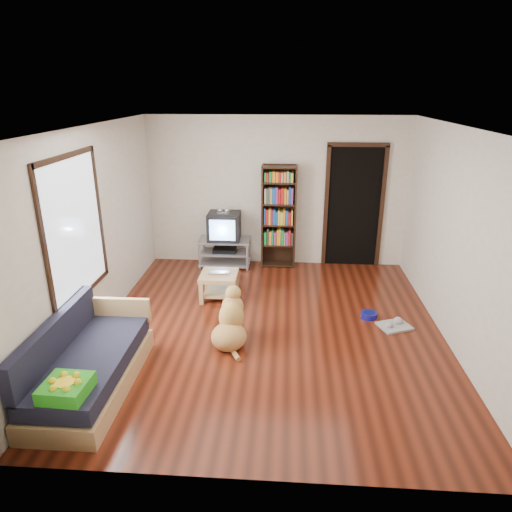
# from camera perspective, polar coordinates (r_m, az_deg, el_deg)

# --- Properties ---
(ground) EXTENTS (5.00, 5.00, 0.00)m
(ground) POSITION_cam_1_polar(r_m,az_deg,el_deg) (6.15, 1.72, -9.09)
(ground) COLOR #602010
(ground) RESTS_ON ground
(ceiling) EXTENTS (5.00, 5.00, 0.00)m
(ceiling) POSITION_cam_1_polar(r_m,az_deg,el_deg) (5.38, 2.02, 15.81)
(ceiling) COLOR white
(ceiling) RESTS_ON ground
(wall_back) EXTENTS (4.50, 0.00, 4.50)m
(wall_back) POSITION_cam_1_polar(r_m,az_deg,el_deg) (8.05, 2.57, 7.95)
(wall_back) COLOR silver
(wall_back) RESTS_ON ground
(wall_front) EXTENTS (4.50, 0.00, 4.50)m
(wall_front) POSITION_cam_1_polar(r_m,az_deg,el_deg) (3.34, 0.13, -10.71)
(wall_front) COLOR silver
(wall_front) RESTS_ON ground
(wall_left) EXTENTS (0.00, 5.00, 5.00)m
(wall_left) POSITION_cam_1_polar(r_m,az_deg,el_deg) (6.14, -19.66, 2.81)
(wall_left) COLOR silver
(wall_left) RESTS_ON ground
(wall_right) EXTENTS (0.00, 5.00, 5.00)m
(wall_right) POSITION_cam_1_polar(r_m,az_deg,el_deg) (5.99, 23.91, 1.83)
(wall_right) COLOR silver
(wall_right) RESTS_ON ground
(green_cushion) EXTENTS (0.41, 0.41, 0.13)m
(green_cushion) POSITION_cam_1_polar(r_m,az_deg,el_deg) (4.59, -22.64, -15.01)
(green_cushion) COLOR green
(green_cushion) RESTS_ON sofa
(laptop) EXTENTS (0.33, 0.22, 0.02)m
(laptop) POSITION_cam_1_polar(r_m,az_deg,el_deg) (6.83, -4.69, -2.21)
(laptop) COLOR silver
(laptop) RESTS_ON coffee_table
(dog_bowl) EXTENTS (0.22, 0.22, 0.08)m
(dog_bowl) POSITION_cam_1_polar(r_m,az_deg,el_deg) (6.61, 13.92, -7.16)
(dog_bowl) COLOR navy
(dog_bowl) RESTS_ON ground
(grey_rag) EXTENTS (0.49, 0.45, 0.03)m
(grey_rag) POSITION_cam_1_polar(r_m,az_deg,el_deg) (6.46, 16.90, -8.38)
(grey_rag) COLOR #A8A8A8
(grey_rag) RESTS_ON ground
(window) EXTENTS (0.03, 1.46, 1.70)m
(window) POSITION_cam_1_polar(r_m,az_deg,el_deg) (5.64, -21.69, 3.20)
(window) COLOR white
(window) RESTS_ON wall_left
(doorway) EXTENTS (1.03, 0.05, 2.19)m
(doorway) POSITION_cam_1_polar(r_m,az_deg,el_deg) (8.15, 12.14, 6.37)
(doorway) COLOR black
(doorway) RESTS_ON wall_back
(tv_stand) EXTENTS (0.90, 0.45, 0.50)m
(tv_stand) POSITION_cam_1_polar(r_m,az_deg,el_deg) (8.16, -3.92, 0.58)
(tv_stand) COLOR #99999E
(tv_stand) RESTS_ON ground
(crt_tv) EXTENTS (0.55, 0.52, 0.58)m
(crt_tv) POSITION_cam_1_polar(r_m,az_deg,el_deg) (8.04, -3.98, 3.81)
(crt_tv) COLOR black
(crt_tv) RESTS_ON tv_stand
(bookshelf) EXTENTS (0.60, 0.30, 1.80)m
(bookshelf) POSITION_cam_1_polar(r_m,az_deg,el_deg) (7.96, 2.87, 5.60)
(bookshelf) COLOR black
(bookshelf) RESTS_ON ground
(sofa) EXTENTS (0.80, 1.80, 0.80)m
(sofa) POSITION_cam_1_polar(r_m,az_deg,el_deg) (5.26, -20.32, -12.74)
(sofa) COLOR tan
(sofa) RESTS_ON ground
(coffee_table) EXTENTS (0.55, 0.55, 0.40)m
(coffee_table) POSITION_cam_1_polar(r_m,az_deg,el_deg) (6.91, -4.63, -3.13)
(coffee_table) COLOR tan
(coffee_table) RESTS_ON ground
(dog) EXTENTS (0.48, 0.87, 0.71)m
(dog) POSITION_cam_1_polar(r_m,az_deg,el_deg) (5.76, -3.18, -8.36)
(dog) COLOR tan
(dog) RESTS_ON ground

